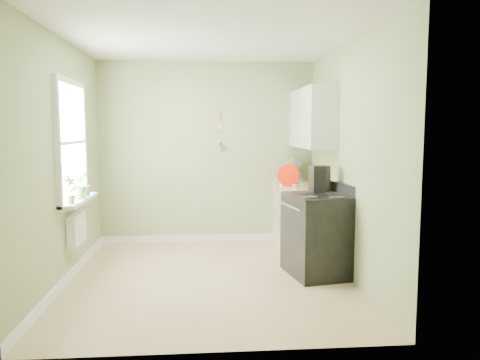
{
  "coord_description": "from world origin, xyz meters",
  "views": [
    {
      "loc": [
        -0.07,
        -5.23,
        1.71
      ],
      "look_at": [
        0.39,
        0.55,
        1.07
      ],
      "focal_mm": 35.0,
      "sensor_mm": 36.0,
      "label": 1
    }
  ],
  "objects": [
    {
      "name": "upper_cabinets",
      "position": [
        1.43,
        1.1,
        1.85
      ],
      "size": [
        0.35,
        1.4,
        0.8
      ],
      "primitive_type": "cube",
      "color": "silver",
      "rests_on": "wall_right"
    },
    {
      "name": "stand_mixer",
      "position": [
        1.32,
        1.66,
        1.06
      ],
      "size": [
        0.19,
        0.31,
        0.36
      ],
      "color": "#B2B2B7",
      "rests_on": "countertop"
    },
    {
      "name": "floor",
      "position": [
        0.0,
        0.0,
        -0.01
      ],
      "size": [
        3.2,
        3.6,
        0.02
      ],
      "primitive_type": "cube",
      "color": "tan",
      "rests_on": "ground"
    },
    {
      "name": "base_cabinets",
      "position": [
        1.3,
        1.0,
        0.43
      ],
      "size": [
        0.6,
        1.6,
        0.87
      ],
      "primitive_type": "cube",
      "color": "silver",
      "rests_on": "floor"
    },
    {
      "name": "plant_b",
      "position": [
        -1.5,
        0.28,
        1.06
      ],
      "size": [
        0.2,
        0.22,
        0.33
      ],
      "primitive_type": "imported",
      "rotation": [
        0.0,
        0.0,
        1.9
      ],
      "color": "#4C7734",
      "rests_on": "window_sill"
    },
    {
      "name": "kettle",
      "position": [
        1.05,
        1.22,
        1.0
      ],
      "size": [
        0.19,
        0.11,
        0.19
      ],
      "color": "silver",
      "rests_on": "countertop"
    },
    {
      "name": "radiator",
      "position": [
        -1.54,
        0.25,
        0.55
      ],
      "size": [
        0.12,
        0.5,
        0.35
      ],
      "primitive_type": "cube",
      "color": "white",
      "rests_on": "wall_left"
    },
    {
      "name": "window",
      "position": [
        -1.58,
        0.3,
        1.55
      ],
      "size": [
        0.06,
        1.14,
        1.44
      ],
      "color": "white",
      "rests_on": "wall_left"
    },
    {
      "name": "jar",
      "position": [
        1.15,
        0.81,
        0.96
      ],
      "size": [
        0.08,
        0.08,
        0.09
      ],
      "color": "beige",
      "rests_on": "countertop"
    },
    {
      "name": "ceiling",
      "position": [
        0.0,
        0.0,
        2.71
      ],
      "size": [
        3.2,
        3.6,
        0.02
      ],
      "primitive_type": "cube",
      "color": "white",
      "rests_on": "wall_back"
    },
    {
      "name": "countertop",
      "position": [
        1.29,
        1.0,
        0.89
      ],
      "size": [
        0.64,
        1.6,
        0.04
      ],
      "primitive_type": "cube",
      "color": "tan",
      "rests_on": "base_cabinets"
    },
    {
      "name": "wall_right",
      "position": [
        1.61,
        0.0,
        1.35
      ],
      "size": [
        0.02,
        3.6,
        2.7
      ],
      "primitive_type": "cube",
      "color": "#929E6C",
      "rests_on": "floor"
    },
    {
      "name": "wall_utensils",
      "position": [
        0.2,
        1.78,
        1.56
      ],
      "size": [
        0.02,
        0.14,
        0.58
      ],
      "color": "tan",
      "rests_on": "wall_back"
    },
    {
      "name": "red_tray",
      "position": [
        1.11,
        1.13,
        1.07
      ],
      "size": [
        0.3,
        0.18,
        0.31
      ],
      "primitive_type": "cylinder",
      "rotation": [
        1.45,
        0.0,
        -0.44
      ],
      "color": "#AD1B04",
      "rests_on": "countertop"
    },
    {
      "name": "plant_c",
      "position": [
        -1.5,
        0.51,
        1.05
      ],
      "size": [
        0.23,
        0.23,
        0.3
      ],
      "primitive_type": "imported",
      "rotation": [
        0.0,
        0.0,
        4.04
      ],
      "color": "#4C7734",
      "rests_on": "window_sill"
    },
    {
      "name": "plant_a",
      "position": [
        -1.5,
        -0.09,
        1.06
      ],
      "size": [
        0.19,
        0.2,
        0.31
      ],
      "primitive_type": "imported",
      "rotation": [
        0.0,
        0.0,
        0.99
      ],
      "color": "#4C7734",
      "rests_on": "window_sill"
    },
    {
      "name": "stove",
      "position": [
        1.28,
        0.05,
        0.48
      ],
      "size": [
        0.81,
        0.88,
        1.07
      ],
      "color": "black",
      "rests_on": "floor"
    },
    {
      "name": "coffee_maker",
      "position": [
        1.33,
        0.3,
        1.08
      ],
      "size": [
        0.22,
        0.24,
        0.36
      ],
      "color": "black",
      "rests_on": "countertop"
    },
    {
      "name": "wall_back",
      "position": [
        0.0,
        1.81,
        1.35
      ],
      "size": [
        3.2,
        0.02,
        2.7
      ],
      "primitive_type": "cube",
      "color": "#929E6C",
      "rests_on": "floor"
    },
    {
      "name": "wall_left",
      "position": [
        -1.61,
        0.0,
        1.35
      ],
      "size": [
        0.02,
        3.6,
        2.7
      ],
      "primitive_type": "cube",
      "color": "#929E6C",
      "rests_on": "floor"
    },
    {
      "name": "window_sill",
      "position": [
        -1.51,
        0.3,
        0.88
      ],
      "size": [
        0.18,
        1.14,
        0.04
      ],
      "primitive_type": "cube",
      "color": "white",
      "rests_on": "wall_left"
    }
  ]
}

